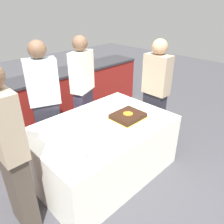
% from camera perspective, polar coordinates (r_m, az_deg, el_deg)
% --- Properties ---
extents(ground_plane, '(14.00, 14.00, 0.00)m').
position_cam_1_polar(ground_plane, '(3.08, -2.28, -14.91)').
color(ground_plane, '#424247').
extents(back_counter, '(4.40, 0.58, 0.92)m').
position_cam_1_polar(back_counter, '(4.02, -18.52, 2.23)').
color(back_counter, maroon).
rests_on(back_counter, ground_plane).
extents(dining_table, '(1.71, 1.15, 0.73)m').
position_cam_1_polar(dining_table, '(2.85, -2.42, -9.44)').
color(dining_table, white).
rests_on(dining_table, ground_plane).
extents(cake, '(0.42, 0.36, 0.06)m').
position_cam_1_polar(cake, '(2.76, 4.18, -0.99)').
color(cake, gold).
rests_on(cake, dining_table).
extents(plate_stack, '(0.22, 0.22, 0.04)m').
position_cam_1_polar(plate_stack, '(2.35, -8.80, -7.12)').
color(plate_stack, white).
rests_on(plate_stack, dining_table).
extents(wine_glass, '(0.07, 0.07, 0.17)m').
position_cam_1_polar(wine_glass, '(2.06, -6.96, -9.39)').
color(wine_glass, white).
rests_on(wine_glass, dining_table).
extents(side_plate_near_cake, '(0.18, 0.18, 0.00)m').
position_cam_1_polar(side_plate_near_cake, '(2.99, 0.42, 0.79)').
color(side_plate_near_cake, white).
rests_on(side_plate_near_cake, dining_table).
extents(side_plate_right_edge, '(0.18, 0.18, 0.00)m').
position_cam_1_polar(side_plate_right_edge, '(3.16, 4.83, 2.19)').
color(side_plate_right_edge, white).
rests_on(side_plate_right_edge, dining_table).
extents(person_cutting_cake, '(0.43, 0.33, 1.64)m').
position_cam_1_polar(person_cutting_cake, '(3.34, -7.61, 5.80)').
color(person_cutting_cake, '#383347').
rests_on(person_cutting_cake, ground_plane).
extents(person_seated_left, '(0.21, 0.39, 1.67)m').
position_cam_1_polar(person_seated_left, '(2.13, -24.99, -9.83)').
color(person_seated_left, '#4C4238').
rests_on(person_seated_left, ground_plane).
extents(person_seated_right, '(0.22, 0.38, 1.61)m').
position_cam_1_polar(person_seated_right, '(3.34, 11.28, 5.15)').
color(person_seated_right, '#282833').
rests_on(person_seated_right, ground_plane).
extents(person_standing_back, '(0.44, 0.33, 1.65)m').
position_cam_1_polar(person_standing_back, '(3.03, -17.10, 2.67)').
color(person_standing_back, '#282833').
rests_on(person_standing_back, ground_plane).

